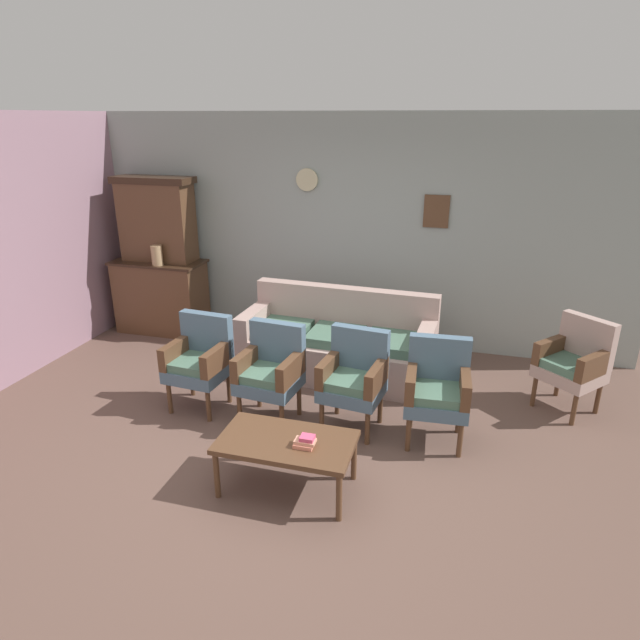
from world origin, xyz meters
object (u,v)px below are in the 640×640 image
at_px(vase_on_cabinet, 157,255).
at_px(armchair_row_middle, 271,369).
at_px(armchair_near_couch_end, 354,376).
at_px(floral_couch, 338,345).
at_px(coffee_table, 286,445).
at_px(side_cabinet, 162,296).
at_px(armchair_by_doorway, 200,358).
at_px(armchair_near_cabinet, 437,387).
at_px(wingback_chair_by_fireplace, 574,361).
at_px(book_stack_on_table, 305,442).

height_order(vase_on_cabinet, armchair_row_middle, vase_on_cabinet).
height_order(vase_on_cabinet, armchair_near_couch_end, vase_on_cabinet).
height_order(floral_couch, coffee_table, floral_couch).
distance_m(side_cabinet, coffee_table, 3.72).
height_order(vase_on_cabinet, armchair_by_doorway, vase_on_cabinet).
bearing_deg(floral_couch, armchair_by_doorway, -136.16).
distance_m(armchair_by_doorway, armchair_row_middle, 0.73).
height_order(armchair_by_doorway, armchair_near_cabinet, same).
height_order(floral_couch, wingback_chair_by_fireplace, same).
bearing_deg(floral_couch, book_stack_on_table, -82.58).
bearing_deg(armchair_by_doorway, floral_couch, 43.84).
distance_m(vase_on_cabinet, armchair_row_middle, 2.61).
height_order(armchair_near_cabinet, coffee_table, armchair_near_cabinet).
height_order(side_cabinet, armchair_row_middle, side_cabinet).
bearing_deg(book_stack_on_table, wingback_chair_by_fireplace, 43.05).
height_order(vase_on_cabinet, floral_couch, vase_on_cabinet).
relative_size(side_cabinet, coffee_table, 1.16).
distance_m(floral_couch, coffee_table, 2.02).
distance_m(vase_on_cabinet, armchair_near_couch_end, 3.20).
relative_size(side_cabinet, wingback_chair_by_fireplace, 1.28).
bearing_deg(armchair_by_doorway, book_stack_on_table, -36.85).
height_order(armchair_by_doorway, wingback_chair_by_fireplace, same).
relative_size(armchair_near_couch_end, armchair_near_cabinet, 1.00).
height_order(floral_couch, armchair_by_doorway, same).
distance_m(side_cabinet, armchair_near_cabinet, 3.98).
relative_size(vase_on_cabinet, armchair_near_cabinet, 0.27).
height_order(armchair_near_couch_end, armchair_near_cabinet, same).
bearing_deg(floral_couch, armchair_row_middle, -108.22).
bearing_deg(vase_on_cabinet, coffee_table, -44.64).
xyz_separation_m(armchair_by_doorway, wingback_chair_by_fireplace, (3.40, 0.90, 0.00)).
height_order(armchair_by_doorway, book_stack_on_table, armchair_by_doorway).
bearing_deg(armchair_near_cabinet, armchair_row_middle, -177.98).
bearing_deg(armchair_near_cabinet, floral_couch, 137.39).
distance_m(side_cabinet, armchair_near_couch_end, 3.33).
distance_m(floral_couch, armchair_near_couch_end, 1.10).
xyz_separation_m(armchair_by_doorway, armchair_row_middle, (0.73, -0.04, 0.00)).
height_order(side_cabinet, vase_on_cabinet, vase_on_cabinet).
distance_m(armchair_by_doorway, armchair_near_cabinet, 2.21).
xyz_separation_m(armchair_near_cabinet, coffee_table, (-1.01, -0.99, -0.12)).
height_order(floral_couch, armchair_row_middle, same).
relative_size(vase_on_cabinet, armchair_row_middle, 0.27).
xyz_separation_m(vase_on_cabinet, coffee_table, (2.51, -2.47, -0.68)).
bearing_deg(side_cabinet, vase_on_cabinet, -58.20).
bearing_deg(coffee_table, floral_couch, 93.13).
xyz_separation_m(side_cabinet, vase_on_cabinet, (0.11, -0.17, 0.59)).
xyz_separation_m(armchair_row_middle, coffee_table, (0.47, -0.94, -0.12)).
xyz_separation_m(armchair_by_doorway, armchair_near_cabinet, (2.21, 0.01, 0.00)).
relative_size(floral_couch, book_stack_on_table, 13.45).
relative_size(armchair_row_middle, armchair_near_cabinet, 1.00).
bearing_deg(coffee_table, vase_on_cabinet, 135.36).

